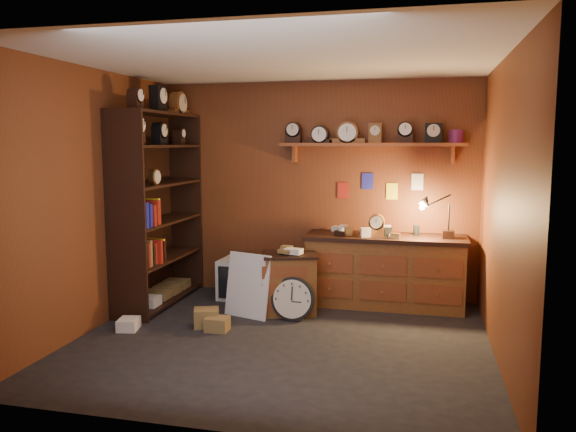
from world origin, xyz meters
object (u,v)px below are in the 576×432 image
at_px(workbench, 385,267).
at_px(big_round_clock, 293,299).
at_px(low_cabinet, 290,280).
at_px(shelving_unit, 156,200).

distance_m(workbench, big_round_clock, 1.26).
xyz_separation_m(low_cabinet, big_round_clock, (0.09, -0.26, -0.14)).
bearing_deg(low_cabinet, workbench, 9.71).
xyz_separation_m(shelving_unit, workbench, (2.70, 0.49, -0.78)).
height_order(low_cabinet, big_round_clock, low_cabinet).
distance_m(shelving_unit, workbench, 2.85).
xyz_separation_m(shelving_unit, big_round_clock, (1.75, -0.30, -1.02)).
relative_size(shelving_unit, workbench, 1.36).
bearing_deg(workbench, shelving_unit, -169.61).
bearing_deg(big_round_clock, workbench, 40.12).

